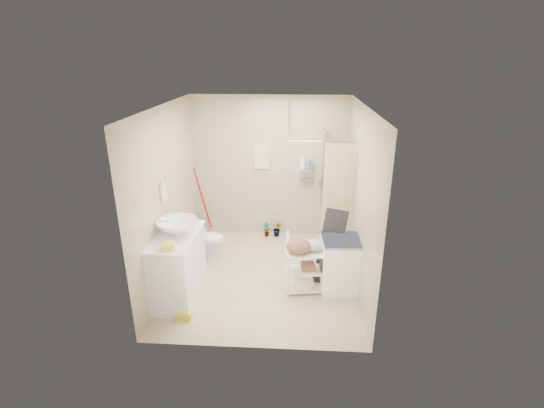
% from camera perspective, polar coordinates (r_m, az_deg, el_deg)
% --- Properties ---
extents(floor, '(3.20, 3.20, 0.00)m').
position_cam_1_polar(floor, '(6.26, -1.26, -10.39)').
color(floor, '#C1B490').
rests_on(floor, ground).
extents(ceiling, '(2.80, 3.20, 0.04)m').
position_cam_1_polar(ceiling, '(5.38, -1.48, 13.95)').
color(ceiling, silver).
rests_on(ceiling, ground).
extents(wall_back, '(2.80, 0.04, 2.60)m').
position_cam_1_polar(wall_back, '(7.21, -0.31, 5.24)').
color(wall_back, '#B9AA90').
rests_on(wall_back, ground).
extents(wall_front, '(2.80, 0.04, 2.60)m').
position_cam_1_polar(wall_front, '(4.23, -3.16, -6.65)').
color(wall_front, '#B9AA90').
rests_on(wall_front, ground).
extents(wall_left, '(0.04, 3.20, 2.60)m').
position_cam_1_polar(wall_left, '(5.97, -14.88, 1.10)').
color(wall_left, '#B9AA90').
rests_on(wall_left, ground).
extents(wall_right, '(0.04, 3.20, 2.60)m').
position_cam_1_polar(wall_right, '(5.75, 12.69, 0.53)').
color(wall_right, '#B9AA90').
rests_on(wall_right, ground).
extents(vanity, '(0.63, 1.11, 0.97)m').
position_cam_1_polar(vanity, '(5.70, -13.65, -8.81)').
color(vanity, silver).
rests_on(vanity, ground).
extents(sink, '(0.68, 0.68, 0.19)m').
position_cam_1_polar(sink, '(5.49, -13.53, -3.24)').
color(sink, silver).
rests_on(sink, vanity).
extents(counter_basket, '(0.19, 0.17, 0.09)m').
position_cam_1_polar(counter_basket, '(5.10, -14.79, -5.93)').
color(counter_basket, yellow).
rests_on(counter_basket, vanity).
extents(floor_basket, '(0.29, 0.23, 0.15)m').
position_cam_1_polar(floor_basket, '(5.47, -12.63, -15.21)').
color(floor_basket, yellow).
rests_on(floor_basket, ground).
extents(toilet, '(0.71, 0.44, 0.70)m').
position_cam_1_polar(toilet, '(6.71, -9.83, -5.02)').
color(toilet, white).
rests_on(toilet, ground).
extents(mop, '(0.13, 0.13, 1.35)m').
position_cam_1_polar(mop, '(7.45, -10.24, 0.38)').
color(mop, '#A60308').
rests_on(mop, ground).
extents(potted_plant_a, '(0.17, 0.13, 0.29)m').
position_cam_1_polar(potted_plant_a, '(7.45, -0.80, -3.70)').
color(potted_plant_a, '#964722').
rests_on(potted_plant_a, ground).
extents(potted_plant_b, '(0.17, 0.14, 0.30)m').
position_cam_1_polar(potted_plant_b, '(7.46, 0.79, -3.62)').
color(potted_plant_b, '#95512F').
rests_on(potted_plant_b, ground).
extents(hanging_towel, '(0.28, 0.03, 0.42)m').
position_cam_1_polar(hanging_towel, '(7.15, -1.53, 6.76)').
color(hanging_towel, beige).
rests_on(hanging_towel, wall_back).
extents(towel_ring, '(0.04, 0.22, 0.34)m').
position_cam_1_polar(towel_ring, '(5.73, -15.45, 2.01)').
color(towel_ring, beige).
rests_on(towel_ring, wall_left).
extents(tp_holder, '(0.08, 0.12, 0.14)m').
position_cam_1_polar(tp_holder, '(6.21, -13.90, -3.78)').
color(tp_holder, white).
rests_on(tp_holder, wall_left).
extents(shower, '(1.10, 1.10, 2.10)m').
position_cam_1_polar(shower, '(6.76, 6.61, 1.78)').
color(shower, silver).
rests_on(shower, ground).
extents(shampoo_bottle_a, '(0.10, 0.10, 0.24)m').
position_cam_1_polar(shampoo_bottle_a, '(7.10, 4.45, 6.11)').
color(shampoo_bottle_a, white).
rests_on(shampoo_bottle_a, shower).
extents(shampoo_bottle_b, '(0.09, 0.09, 0.18)m').
position_cam_1_polar(shampoo_bottle_b, '(7.09, 5.60, 5.77)').
color(shampoo_bottle_b, '#395494').
rests_on(shampoo_bottle_b, shower).
extents(washing_machine, '(0.57, 0.59, 0.79)m').
position_cam_1_polar(washing_machine, '(5.87, 9.80, -8.52)').
color(washing_machine, white).
rests_on(washing_machine, ground).
extents(laundry_rack, '(0.58, 0.40, 0.75)m').
position_cam_1_polar(laundry_rack, '(5.76, 4.75, -9.14)').
color(laundry_rack, white).
rests_on(laundry_rack, ground).
extents(ironing_board, '(0.34, 0.14, 1.17)m').
position_cam_1_polar(ironing_board, '(5.92, 8.45, -6.12)').
color(ironing_board, black).
rests_on(ironing_board, ground).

